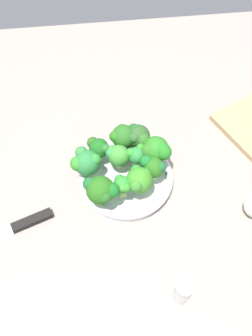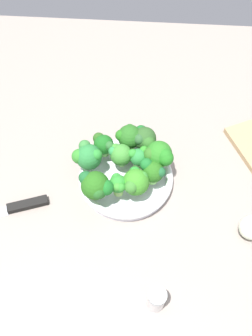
% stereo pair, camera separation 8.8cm
% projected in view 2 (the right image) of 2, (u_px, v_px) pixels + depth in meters
% --- Properties ---
extents(ground_plane, '(1.30, 1.30, 0.03)m').
position_uv_depth(ground_plane, '(142.00, 188.00, 0.93)').
color(ground_plane, gray).
extents(bowl, '(0.23, 0.23, 0.03)m').
position_uv_depth(bowl, '(126.00, 178.00, 0.92)').
color(bowl, white).
rests_on(bowl, ground_plane).
extents(broccoli_floret_0, '(0.06, 0.05, 0.06)m').
position_uv_depth(broccoli_floret_0, '(153.00, 172.00, 0.87)').
color(broccoli_floret_0, '#88D063').
rests_on(broccoli_floret_0, bowl).
extents(broccoli_floret_1, '(0.08, 0.07, 0.08)m').
position_uv_depth(broccoli_floret_1, '(96.00, 186.00, 0.83)').
color(broccoli_floret_1, '#90C158').
rests_on(broccoli_floret_1, bowl).
extents(broccoli_floret_2, '(0.04, 0.05, 0.06)m').
position_uv_depth(broccoli_floret_2, '(118.00, 184.00, 0.84)').
color(broccoli_floret_2, '#81B04F').
rests_on(broccoli_floret_2, bowl).
extents(broccoli_floret_3, '(0.06, 0.06, 0.08)m').
position_uv_depth(broccoli_floret_3, '(129.00, 137.00, 0.91)').
color(broccoli_floret_3, '#82BC59').
rests_on(broccoli_floret_3, bowl).
extents(broccoli_floret_4, '(0.06, 0.05, 0.06)m').
position_uv_depth(broccoli_floret_4, '(120.00, 154.00, 0.89)').
color(broccoli_floret_4, '#7FB460').
rests_on(broccoli_floret_4, bowl).
extents(broccoli_floret_5, '(0.06, 0.06, 0.06)m').
position_uv_depth(broccoli_floret_5, '(103.00, 144.00, 0.91)').
color(broccoli_floret_5, '#7BBC5E').
rests_on(broccoli_floret_5, bowl).
extents(broccoli_floret_6, '(0.07, 0.07, 0.07)m').
position_uv_depth(broccoli_floret_6, '(88.00, 156.00, 0.88)').
color(broccoli_floret_6, '#7FAF57').
rests_on(broccoli_floret_6, bowl).
extents(broccoli_floret_7, '(0.07, 0.07, 0.08)m').
position_uv_depth(broccoli_floret_7, '(159.00, 155.00, 0.88)').
color(broccoli_floret_7, '#87B15F').
rests_on(broccoli_floret_7, bowl).
extents(broccoli_floret_8, '(0.06, 0.07, 0.07)m').
position_uv_depth(broccoli_floret_8, '(136.00, 182.00, 0.85)').
color(broccoli_floret_8, '#87C05A').
rests_on(broccoli_floret_8, bowl).
extents(broccoli_floret_9, '(0.05, 0.05, 0.06)m').
position_uv_depth(broccoli_floret_9, '(138.00, 157.00, 0.89)').
color(broccoli_floret_9, '#95CA73').
rests_on(broccoli_floret_9, bowl).
extents(broccoli_floret_10, '(0.06, 0.07, 0.07)m').
position_uv_depth(broccoli_floret_10, '(146.00, 139.00, 0.91)').
color(broccoli_floret_10, '#85BF58').
rests_on(broccoli_floret_10, bowl).
extents(knife, '(0.26, 0.11, 0.01)m').
position_uv_depth(knife, '(8.00, 210.00, 0.88)').
color(knife, silver).
rests_on(knife, ground_plane).
extents(garlic_bulb, '(0.06, 0.06, 0.06)m').
position_uv_depth(garlic_bulb, '(251.00, 228.00, 0.83)').
color(garlic_bulb, silver).
rests_on(garlic_bulb, ground_plane).
extents(pepper_shaker, '(0.04, 0.04, 0.08)m').
position_uv_depth(pepper_shaker, '(156.00, 300.00, 0.74)').
color(pepper_shaker, silver).
rests_on(pepper_shaker, ground_plane).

